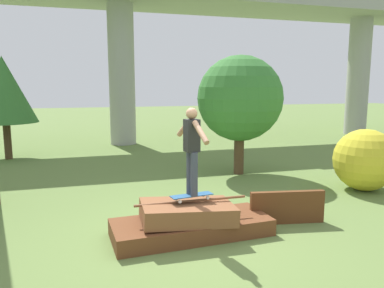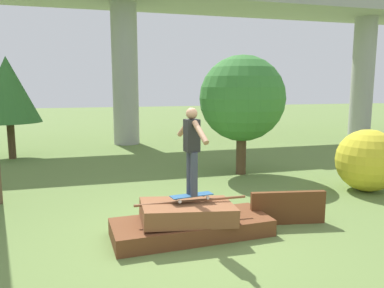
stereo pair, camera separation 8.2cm
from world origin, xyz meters
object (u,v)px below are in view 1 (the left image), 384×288
tree_behind_left (240,99)px  skater (192,146)px  tree_behind_right (4,90)px  skateboard (192,196)px  bush_yellow_flowering (365,160)px

tree_behind_left → skater: bearing=-123.0°
tree_behind_right → skater: bearing=-62.9°
skateboard → tree_behind_left: tree_behind_left is taller
tree_behind_right → bush_yellow_flowering: tree_behind_right is taller
tree_behind_right → bush_yellow_flowering: (9.01, -6.73, -1.63)m
skater → tree_behind_right: 9.30m
bush_yellow_flowering → tree_behind_right: bearing=143.2°
tree_behind_left → skateboard: bearing=-123.0°
skater → tree_behind_right: bearing=117.1°
skater → bush_yellow_flowering: bearing=17.5°
tree_behind_left → tree_behind_right: (-6.78, 4.28, 0.22)m
bush_yellow_flowering → skater: bearing=-162.5°
skateboard → bush_yellow_flowering: (4.80, 1.51, 0.05)m
skateboard → tree_behind_right: tree_behind_right is taller
tree_behind_left → bush_yellow_flowering: bearing=-47.8°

